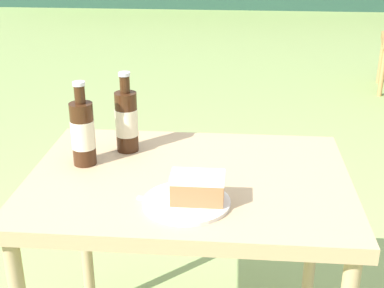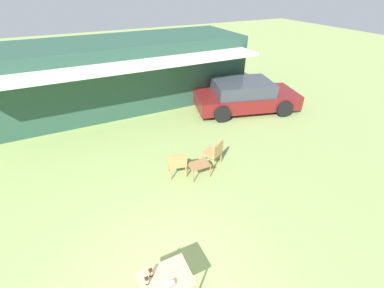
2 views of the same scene
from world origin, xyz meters
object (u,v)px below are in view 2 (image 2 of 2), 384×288
(garden_side_table, at_px, (199,165))
(cake_on_plate, at_px, (170,285))
(cola_bottle_near, at_px, (151,272))
(cola_bottle_far, at_px, (147,280))
(parked_car, at_px, (245,96))
(wicker_chair_cushioned, at_px, (177,162))
(wicker_chair_plain, at_px, (214,152))
(patio_table, at_px, (166,281))

(garden_side_table, height_order, cake_on_plate, cake_on_plate)
(cola_bottle_near, bearing_deg, cake_on_plate, -54.62)
(cake_on_plate, distance_m, cola_bottle_far, 0.39)
(parked_car, bearing_deg, wicker_chair_cushioned, -131.35)
(parked_car, xyz_separation_m, garden_side_table, (-3.90, -3.25, -0.25))
(cola_bottle_near, xyz_separation_m, cola_bottle_far, (-0.10, -0.10, 0.00))
(wicker_chair_plain, relative_size, cola_bottle_near, 3.51)
(cola_bottle_near, bearing_deg, cola_bottle_far, -134.19)
(garden_side_table, xyz_separation_m, cake_on_plate, (-2.08, -3.01, 0.35))
(parked_car, bearing_deg, cola_bottle_near, -121.00)
(garden_side_table, bearing_deg, patio_table, -126.38)
(wicker_chair_cushioned, bearing_deg, cola_bottle_near, 71.37)
(parked_car, relative_size, wicker_chair_plain, 5.63)
(patio_table, distance_m, cola_bottle_near, 0.31)
(patio_table, relative_size, cake_on_plate, 4.04)
(cake_on_plate, height_order, cola_bottle_near, cola_bottle_near)
(wicker_chair_plain, xyz_separation_m, patio_table, (-2.77, -3.15, 0.15))
(patio_table, height_order, cake_on_plate, cake_on_plate)
(cake_on_plate, bearing_deg, cola_bottle_near, 125.38)
(wicker_chair_cushioned, distance_m, cake_on_plate, 3.66)
(garden_side_table, bearing_deg, parked_car, 39.77)
(cake_on_plate, bearing_deg, parked_car, 46.29)
(wicker_chair_cushioned, relative_size, wicker_chair_plain, 1.00)
(cola_bottle_near, relative_size, cola_bottle_far, 1.00)
(wicker_chair_cushioned, distance_m, patio_table, 3.52)
(garden_side_table, relative_size, cola_bottle_far, 2.48)
(cola_bottle_far, bearing_deg, patio_table, -9.90)
(parked_car, bearing_deg, cake_on_plate, -118.50)
(wicker_chair_cushioned, relative_size, garden_side_table, 1.41)
(wicker_chair_plain, bearing_deg, garden_side_table, -4.59)
(wicker_chair_plain, xyz_separation_m, garden_side_table, (-0.66, -0.29, -0.10))
(patio_table, distance_m, cake_on_plate, 0.19)
(wicker_chair_plain, xyz_separation_m, cola_bottle_far, (-3.06, -3.09, 0.32))
(parked_car, height_order, garden_side_table, parked_car)
(parked_car, distance_m, cake_on_plate, 8.66)
(patio_table, relative_size, cola_bottle_far, 3.61)
(wicker_chair_cushioned, distance_m, cola_bottle_near, 3.49)
(garden_side_table, relative_size, cake_on_plate, 2.77)
(wicker_chair_cushioned, relative_size, patio_table, 0.97)
(cake_on_plate, xyz_separation_m, cola_bottle_far, (-0.32, 0.21, 0.07))
(wicker_chair_cushioned, relative_size, cola_bottle_far, 3.51)
(parked_car, height_order, wicker_chair_plain, parked_car)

